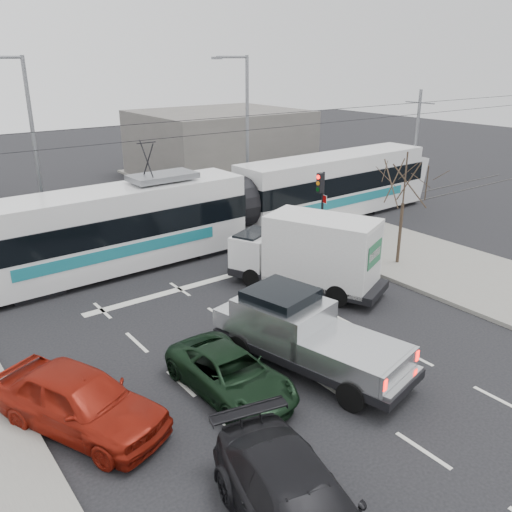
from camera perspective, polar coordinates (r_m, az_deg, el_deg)
ground at (r=18.84m, az=5.62°, el=-8.19°), size 120.00×120.00×0.00m
sidewalk_right at (r=25.25m, az=21.01°, el=-1.69°), size 6.00×60.00×0.15m
rails at (r=26.41m, az=-9.02°, el=0.25°), size 60.00×1.60×0.03m
building_right at (r=43.47m, az=-3.86°, el=11.74°), size 12.00×10.00×5.00m
bare_tree at (r=24.45m, az=15.39°, el=7.39°), size 2.40×2.40×5.00m
traffic_signal at (r=26.48m, az=6.86°, el=6.59°), size 0.44×0.44×3.60m
street_lamp_near at (r=32.30m, az=-1.20°, el=13.48°), size 2.38×0.25×9.00m
street_lamp_far at (r=29.26m, az=-22.70°, el=11.24°), size 2.38×0.25×9.00m
catenary at (r=25.36m, az=-9.50°, el=8.49°), size 60.00×0.20×7.00m
tram at (r=27.44m, az=-2.01°, el=5.48°), size 26.76×3.44×5.45m
silver_pickup at (r=16.59m, az=4.81°, el=-7.92°), size 3.50×6.59×2.28m
box_truck at (r=21.71m, az=5.61°, el=0.23°), size 4.45×6.56×3.11m
navy_pickup at (r=24.03m, az=4.50°, el=0.78°), size 3.25×4.83×1.92m
green_car at (r=15.52m, az=-2.68°, el=-12.27°), size 2.15×4.44×1.22m
red_car at (r=14.77m, az=-18.03°, el=-14.24°), size 3.77×5.22×1.65m
dark_car at (r=11.48m, az=4.73°, el=-25.28°), size 3.26×5.66×1.54m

